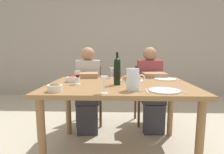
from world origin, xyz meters
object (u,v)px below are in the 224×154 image
object	(u,v)px
wine_glass_right_diner	(78,75)
dinner_plate_left_setting	(164,91)
water_pitcher	(133,81)
wine_glass_left_diner	(112,71)
chair_right	(147,90)
salad_bowl	(73,79)
chair_left	(89,90)
wine_bottle	(117,71)
diner_right	(151,85)
dinner_plate_right_setting	(165,79)
wine_glass_centre	(104,81)
diner_left	(88,86)
olive_bowl	(55,87)
baked_tart	(131,78)
dining_table	(119,93)

from	to	relation	value
wine_glass_right_diner	dinner_plate_left_setting	world-z (taller)	wine_glass_right_diner
water_pitcher	wine_glass_left_diner	bearing A→B (deg)	106.10
wine_glass_right_diner	chair_right	bearing A→B (deg)	46.81
salad_bowl	chair_left	size ratio (longest dim) A/B	0.18
wine_bottle	wine_glass_right_diner	world-z (taller)	wine_bottle
diner_right	salad_bowl	bearing A→B (deg)	26.19
wine_glass_left_diner	dinner_plate_right_setting	bearing A→B (deg)	-8.47
wine_glass_right_diner	diner_right	distance (m)	1.16
wine_glass_centre	dinner_plate_right_setting	distance (m)	1.02
diner_left	chair_right	size ratio (longest dim) A/B	1.33
wine_glass_centre	dinner_plate_right_setting	xyz separation A→B (m)	(0.69, 0.74, -0.09)
chair_right	salad_bowl	bearing A→B (deg)	35.95
dinner_plate_left_setting	diner_right	xyz separation A→B (m)	(0.07, 1.01, -0.15)
dinner_plate_right_setting	wine_bottle	bearing A→B (deg)	-148.39
olive_bowl	wine_glass_centre	distance (m)	0.43
dinner_plate_right_setting	diner_left	xyz separation A→B (m)	(-1.00, 0.31, -0.15)
dinner_plate_right_setting	baked_tart	bearing A→B (deg)	-165.75
baked_tart	wine_glass_left_diner	xyz separation A→B (m)	(-0.24, 0.20, 0.07)
olive_bowl	diner_right	world-z (taller)	diner_right
salad_bowl	dinner_plate_left_setting	bearing A→B (deg)	-26.97
dining_table	dinner_plate_right_setting	xyz separation A→B (m)	(0.56, 0.33, 0.10)
salad_bowl	olive_bowl	size ratio (longest dim) A/B	1.20
wine_bottle	chair_left	size ratio (longest dim) A/B	0.38
water_pitcher	chair_right	bearing A→B (deg)	74.73
water_pitcher	dinner_plate_right_setting	bearing A→B (deg)	54.52
salad_bowl	dinner_plate_right_setting	size ratio (longest dim) A/B	0.59
wine_glass_centre	diner_left	bearing A→B (deg)	106.39
dinner_plate_right_setting	dining_table	bearing A→B (deg)	-149.83
dining_table	wine_glass_right_diner	bearing A→B (deg)	-177.23
dining_table	salad_bowl	bearing A→B (deg)	165.57
olive_bowl	diner_left	bearing A→B (deg)	83.46
dinner_plate_left_setting	chair_left	bearing A→B (deg)	125.05
diner_left	chair_right	distance (m)	0.93
baked_tart	chair_right	world-z (taller)	chair_right
dinner_plate_left_setting	diner_right	size ratio (longest dim) A/B	0.23
dinner_plate_right_setting	wine_glass_centre	bearing A→B (deg)	-132.67
dining_table	wine_glass_right_diner	xyz separation A→B (m)	(-0.43, -0.02, 0.19)
wine_glass_centre	dinner_plate_left_setting	distance (m)	0.53
water_pitcher	wine_glass_left_diner	xyz separation A→B (m)	(-0.21, 0.72, 0.01)
water_pitcher	salad_bowl	world-z (taller)	water_pitcher
wine_glass_left_diner	baked_tart	bearing A→B (deg)	-40.86
wine_glass_left_diner	dining_table	bearing A→B (deg)	-77.32
dining_table	wine_bottle	size ratio (longest dim) A/B	4.52
dining_table	olive_bowl	size ratio (longest dim) A/B	11.73
water_pitcher	dinner_plate_left_setting	size ratio (longest dim) A/B	0.73
dining_table	olive_bowl	distance (m)	0.68
wine_bottle	baked_tart	bearing A→B (deg)	56.86
dining_table	diner_right	xyz separation A→B (m)	(0.46, 0.68, -0.05)
wine_glass_centre	olive_bowl	bearing A→B (deg)	172.84
wine_glass_right_diner	diner_left	xyz separation A→B (m)	(-0.00, 0.66, -0.24)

